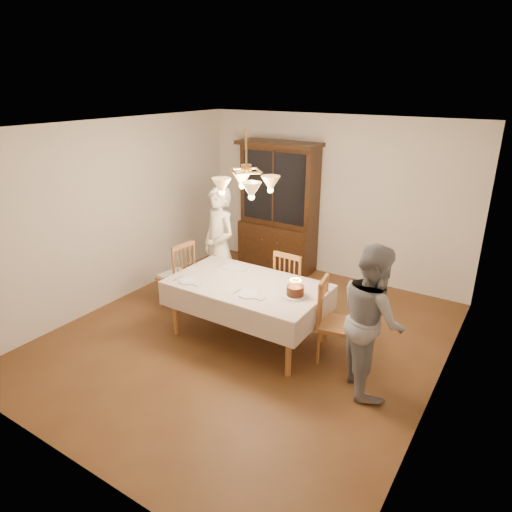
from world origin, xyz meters
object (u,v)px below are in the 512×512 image
Objects in this scene: china_hutch at (278,210)px; elderly_woman at (220,247)px; chair_far_side at (293,289)px; dining_table at (247,289)px; birthday_cake at (295,291)px.

china_hutch is 1.25× the size of elderly_woman.
china_hutch is 2.16× the size of chair_far_side.
elderly_woman reaches higher than dining_table.
china_hutch is 2.73m from birthday_cake.
dining_table is 6.33× the size of birthday_cake.
dining_table is 1.10× the size of elderly_woman.
chair_far_side is 0.95m from birthday_cake.
elderly_woman is (-1.13, -0.12, 0.42)m from chair_far_side.
dining_table is 2.44m from china_hutch.
dining_table is at bearing -179.22° from birthday_cake.
chair_far_side is at bearing 73.28° from dining_table.
dining_table is 0.67m from birthday_cake.
chair_far_side is 1.21m from elderly_woman.
china_hutch is at bearing 111.13° from dining_table.
dining_table is 1.90× the size of chair_far_side.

